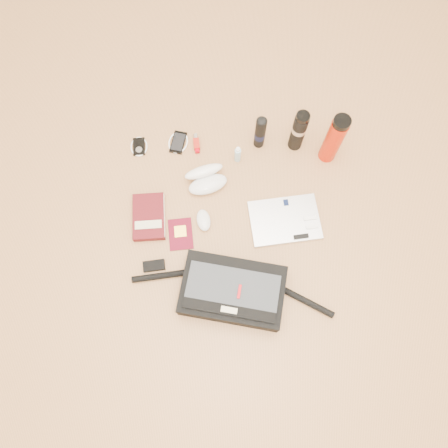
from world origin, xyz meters
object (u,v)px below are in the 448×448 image
object	(u,v)px
laptop	(285,220)
book	(149,217)
messenger_bag	(232,291)
thermos_red	(334,139)
thermos_black	(299,131)

from	to	relation	value
laptop	book	bearing A→B (deg)	171.06
messenger_bag	book	bearing A→B (deg)	147.43
messenger_bag	thermos_red	distance (m)	0.78
messenger_bag	laptop	distance (m)	0.40
laptop	thermos_red	distance (m)	0.41
thermos_black	thermos_red	size ratio (longest dim) A/B	0.83
thermos_red	book	bearing A→B (deg)	-155.69
laptop	book	world-z (taller)	book
book	thermos_black	world-z (taller)	thermos_black
messenger_bag	book	distance (m)	0.49
book	messenger_bag	bearing A→B (deg)	-46.50
laptop	book	size ratio (longest dim) A/B	1.49
thermos_black	laptop	bearing A→B (deg)	-96.15
laptop	thermos_red	world-z (taller)	thermos_red
thermos_black	messenger_bag	bearing A→B (deg)	-109.98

